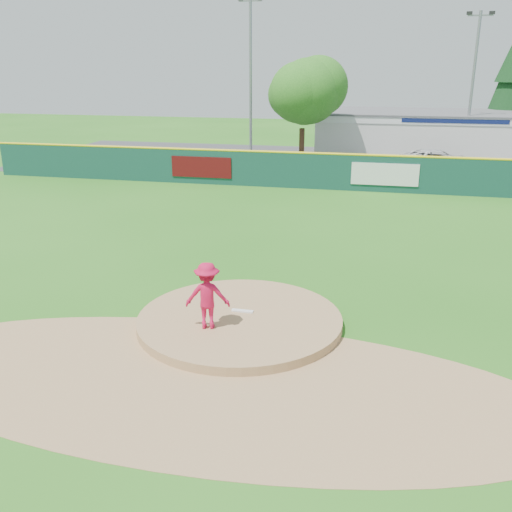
% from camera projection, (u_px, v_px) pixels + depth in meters
% --- Properties ---
extents(ground, '(120.00, 120.00, 0.00)m').
position_uv_depth(ground, '(240.00, 325.00, 15.40)').
color(ground, '#286B19').
rests_on(ground, ground).
extents(pitchers_mound, '(5.50, 5.50, 0.50)m').
position_uv_depth(pitchers_mound, '(240.00, 325.00, 15.40)').
color(pitchers_mound, '#9E774C').
rests_on(pitchers_mound, ground).
extents(pitching_rubber, '(0.60, 0.15, 0.04)m').
position_uv_depth(pitching_rubber, '(242.00, 311.00, 15.59)').
color(pitching_rubber, white).
rests_on(pitching_rubber, pitchers_mound).
extents(infield_dirt_arc, '(15.40, 15.40, 0.01)m').
position_uv_depth(infield_dirt_arc, '(207.00, 382.00, 12.63)').
color(infield_dirt_arc, '#9E774C').
rests_on(infield_dirt_arc, ground).
extents(parking_lot, '(44.00, 16.00, 0.02)m').
position_uv_depth(parking_lot, '(333.00, 163.00, 40.36)').
color(parking_lot, '#38383A').
rests_on(parking_lot, ground).
extents(pitcher, '(1.24, 0.86, 1.75)m').
position_uv_depth(pitcher, '(207.00, 296.00, 14.41)').
color(pitcher, '#C7113E').
rests_on(pitcher, pitchers_mound).
extents(van, '(4.96, 2.39, 1.36)m').
position_uv_depth(van, '(438.00, 160.00, 37.39)').
color(van, silver).
rests_on(van, parking_lot).
extents(pool_building_grp, '(15.20, 8.20, 3.31)m').
position_uv_depth(pool_building_grp, '(420.00, 134.00, 43.20)').
color(pool_building_grp, silver).
rests_on(pool_building_grp, ground).
extents(fence_banners, '(14.03, 0.04, 1.20)m').
position_uv_depth(fence_banners, '(290.00, 171.00, 31.98)').
color(fence_banners, '#510B0D').
rests_on(fence_banners, ground).
extents(playground_slide, '(0.86, 2.44, 1.34)m').
position_uv_depth(playground_slide, '(130.00, 159.00, 37.73)').
color(playground_slide, blue).
rests_on(playground_slide, ground).
extents(outfield_fence, '(40.00, 0.14, 2.07)m').
position_uv_depth(outfield_fence, '(319.00, 170.00, 31.69)').
color(outfield_fence, '#133E35').
rests_on(outfield_fence, ground).
extents(deciduous_tree, '(5.60, 5.60, 7.36)m').
position_uv_depth(deciduous_tree, '(303.00, 98.00, 37.47)').
color(deciduous_tree, '#382314').
rests_on(deciduous_tree, ground).
extents(light_pole_left, '(1.75, 0.25, 11.00)m').
position_uv_depth(light_pole_left, '(251.00, 73.00, 39.67)').
color(light_pole_left, gray).
rests_on(light_pole_left, ground).
extents(light_pole_right, '(1.75, 0.25, 10.00)m').
position_uv_depth(light_pole_right, '(473.00, 82.00, 38.57)').
color(light_pole_right, gray).
rests_on(light_pole_right, ground).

